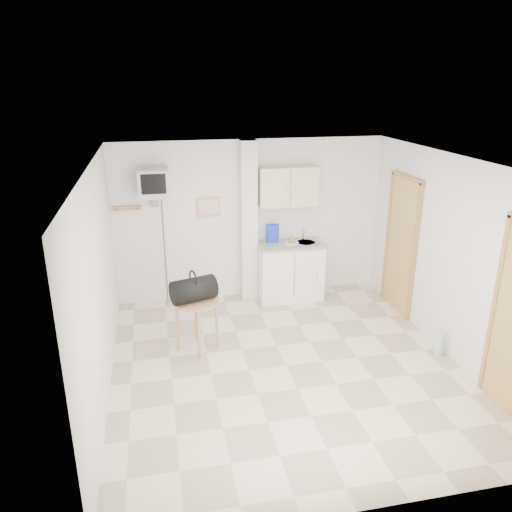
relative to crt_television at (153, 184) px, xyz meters
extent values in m
plane|color=beige|center=(1.45, -2.02, -1.94)|extent=(4.50, 4.50, 0.00)
cube|color=white|center=(1.45, 0.23, -0.69)|extent=(4.20, 0.04, 2.50)
cube|color=white|center=(1.45, -4.27, -0.69)|extent=(4.20, 0.04, 2.50)
cube|color=white|center=(-0.65, -2.02, -0.69)|extent=(0.04, 4.50, 2.50)
cube|color=white|center=(3.55, -2.02, -0.69)|extent=(0.04, 4.50, 2.50)
cube|color=white|center=(1.45, -2.02, 0.56)|extent=(4.20, 4.50, 0.04)
cube|color=white|center=(1.40, 0.12, -0.69)|extent=(0.25, 0.22, 2.50)
cube|color=#E9955C|center=(0.80, 0.21, -0.44)|extent=(0.36, 0.03, 0.30)
cube|color=silver|center=(0.80, 0.19, -0.44)|extent=(0.28, 0.01, 0.22)
cube|color=tan|center=(-0.40, 0.20, -0.39)|extent=(0.40, 0.05, 0.06)
cube|color=white|center=(1.13, 0.22, -0.99)|extent=(0.15, 0.02, 0.08)
cylinder|color=tan|center=(-0.55, 0.14, -0.40)|extent=(0.02, 0.08, 0.02)
cylinder|color=tan|center=(-0.25, 0.14, -0.40)|extent=(0.02, 0.08, 0.02)
cube|color=olive|center=(3.52, -0.77, -0.94)|extent=(0.04, 0.75, 2.00)
cube|color=olive|center=(3.52, -0.77, -0.94)|extent=(0.06, 0.87, 2.06)
cube|color=white|center=(2.03, -0.05, -1.50)|extent=(1.00, 0.55, 0.88)
cube|color=#A79A8E|center=(2.03, -0.05, -1.04)|extent=(1.03, 0.58, 0.04)
cylinder|color=#B7B7BA|center=(2.28, -0.05, -1.04)|extent=(0.30, 0.30, 0.05)
cylinder|color=#B7B7BA|center=(2.28, 0.09, -0.94)|extent=(0.02, 0.02, 0.16)
cylinder|color=#B7B7BA|center=(2.28, 0.03, -0.86)|extent=(0.02, 0.13, 0.02)
cube|color=beige|center=(2.00, 0.07, -0.14)|extent=(0.90, 0.32, 0.60)
cube|color=#1831B9|center=(1.77, 0.06, -0.87)|extent=(0.19, 0.07, 0.29)
cylinder|color=white|center=(2.05, -0.07, -1.01)|extent=(0.22, 0.22, 0.01)
sphere|color=tan|center=(2.05, -0.07, -0.96)|extent=(0.11, 0.11, 0.11)
cube|color=slate|center=(0.00, 0.07, -0.21)|extent=(0.36, 0.32, 0.02)
cube|color=slate|center=(0.00, 0.20, -0.29)|extent=(0.10, 0.06, 0.20)
cube|color=#AEAEB1|center=(0.00, 0.00, 0.01)|extent=(0.44, 0.42, 0.40)
cube|color=black|center=(0.00, -0.22, 0.03)|extent=(0.34, 0.02, 0.28)
cylinder|color=black|center=(0.10, 0.21, -1.07)|extent=(0.01, 0.01, 1.73)
cylinder|color=tan|center=(0.43, -1.38, -1.25)|extent=(0.59, 0.59, 0.03)
cylinder|color=tan|center=(0.68, -1.39, -1.60)|extent=(0.04, 0.04, 0.67)
cylinder|color=tan|center=(0.44, -1.13, -1.60)|extent=(0.04, 0.04, 0.67)
cylinder|color=tan|center=(0.17, -1.37, -1.60)|extent=(0.04, 0.04, 0.67)
cylinder|color=tan|center=(0.42, -1.63, -1.60)|extent=(0.04, 0.04, 0.67)
cylinder|color=black|center=(0.40, -1.40, -1.08)|extent=(0.62, 0.46, 0.31)
torus|color=black|center=(0.40, -1.40, -0.94)|extent=(0.09, 0.23, 0.23)
cylinder|color=#9AC0D0|center=(3.43, -2.16, -1.78)|extent=(0.12, 0.12, 0.31)
cylinder|color=#9AC0D0|center=(3.43, -2.16, -1.61)|extent=(0.03, 0.03, 0.04)
camera|label=1|loc=(-0.01, -7.18, 1.42)|focal=35.00mm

